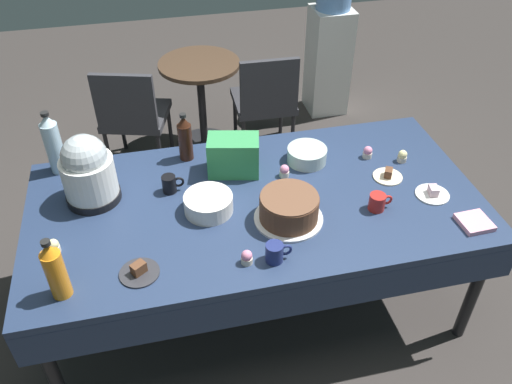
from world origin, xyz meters
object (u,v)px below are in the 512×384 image
Objects in this scene: round_cafe_table at (201,90)px; water_cooler at (329,46)px; soda_bottle_cola at (185,138)px; glass_salad_bowl at (307,155)px; cupcake_lemon at (402,156)px; cupcake_rose at (368,152)px; cupcake_berry at (54,246)px; coffee_mug_red at (378,202)px; slow_cooker at (88,171)px; dessert_plate_cream at (388,175)px; soda_bottle_water at (53,144)px; soda_bottle_orange_juice at (55,270)px; frosted_layer_cake at (289,208)px; coffee_mug_black at (170,184)px; cupcake_cocoa at (284,171)px; soda_carton at (233,155)px; potluck_table at (256,209)px; dessert_plate_charcoal at (139,271)px; dessert_plate_white at (433,193)px; maroon_chair_right at (265,98)px; maroon_chair_left at (132,113)px; cupcake_vanilla at (247,257)px; ceramic_snack_bowl at (208,204)px; coffee_mug_navy at (275,252)px.

round_cafe_table is 1.19m from water_cooler.
glass_salad_bowl is at bearing -15.58° from soda_bottle_cola.
cupcake_rose is at bearing 155.69° from cupcake_lemon.
coffee_mug_red is (1.48, -0.05, 0.01)m from cupcake_berry.
soda_bottle_cola reaches higher than cupcake_rose.
water_cooler is (1.14, 0.35, 0.09)m from round_cafe_table.
slow_cooker is 2.35× the size of dessert_plate_cream.
soda_bottle_water is 0.87m from soda_bottle_orange_juice.
frosted_layer_cake is 2.93× the size of coffee_mug_black.
cupcake_cocoa is 0.26× the size of soda_carton.
cupcake_rose is 1.00× the size of cupcake_berry.
slow_cooker is 0.72m from soda_carton.
soda_carton is at bearing -13.45° from soda_bottle_water.
coffee_mug_red is (0.55, -0.19, 0.10)m from potluck_table.
soda_bottle_cola is 0.78× the size of soda_bottle_water.
soda_bottle_cola is (0.48, 0.24, -0.04)m from slow_cooker.
dessert_plate_charcoal reaches higher than dessert_plate_white.
glass_salad_bowl is 0.67m from dessert_plate_white.
round_cafe_table is at bearing 107.98° from coffee_mug_red.
coffee_mug_black is at bearing -176.99° from cupcake_rose.
potluck_table is at bearing 124.35° from frosted_layer_cake.
water_cooler reaches higher than soda_bottle_orange_juice.
maroon_chair_right is at bearing 108.77° from cupcake_lemon.
water_cooler is at bearing 65.94° from frosted_layer_cake.
soda_bottle_cola is at bearing 41.67° from cupcake_berry.
cupcake_cocoa is 0.65m from cupcake_lemon.
glass_salad_bowl is 1.21m from maroon_chair_right.
coffee_mug_black is (-1.26, 0.32, 0.03)m from dessert_plate_white.
dessert_plate_white is 2.18m from water_cooler.
coffee_mug_red reaches higher than cupcake_lemon.
maroon_chair_left is (0.01, 1.79, -0.27)m from dessert_plate_charcoal.
soda_bottle_orange_juice is (0.05, -0.25, 0.10)m from cupcake_berry.
frosted_layer_cake is 2.77× the size of coffee_mug_red.
soda_bottle_cola is (-0.99, 0.40, 0.11)m from dessert_plate_cream.
soda_bottle_water is (-1.06, 0.64, 0.10)m from frosted_layer_cake.
glass_salad_bowl is 1.91× the size of coffee_mug_black.
water_cooler is at bearing 83.97° from dessert_plate_white.
cupcake_vanilla is (-0.47, -0.66, -0.01)m from glass_salad_bowl.
maroon_chair_right reaches higher than cupcake_rose.
cupcake_vanilla is (0.11, -0.37, -0.01)m from ceramic_snack_bowl.
maroon_chair_left is at bearing -160.97° from water_cooler.
cupcake_lemon is at bearing -71.23° from maroon_chair_right.
coffee_mug_red is at bearing -19.33° from potluck_table.
coffee_mug_red is (0.43, -0.02, -0.02)m from frosted_layer_cake.
coffee_mug_black is at bearing 30.01° from cupcake_berry.
ceramic_snack_bowl is 0.80m from coffee_mug_red.
potluck_table is 0.55m from soda_bottle_cola.
coffee_mug_navy is at bearing -15.90° from cupcake_berry.
dessert_plate_white is 2.47× the size of cupcake_cocoa.
soda_bottle_cola is (-0.40, 0.60, 0.06)m from frosted_layer_cake.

